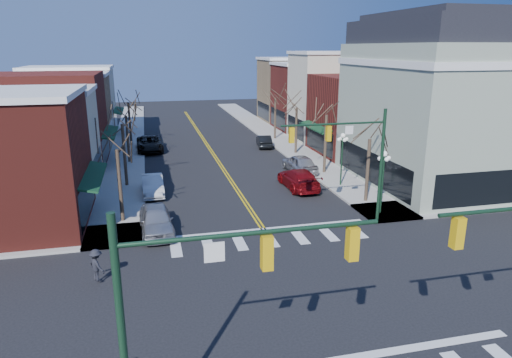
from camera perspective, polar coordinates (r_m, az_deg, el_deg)
ground at (r=21.36m, az=6.27°, el=-14.05°), size 160.00×160.00×0.00m
sidewalk_left at (r=38.87m, az=-16.29°, el=-0.42°), size 3.50×70.00×0.15m
sidewalk_right at (r=41.69m, az=8.44°, el=1.16°), size 3.50×70.00×0.15m
bldg_left_stucco_a at (r=38.54m, az=-26.82°, el=3.98°), size 10.00×7.00×7.50m
bldg_left_brick_b at (r=46.17m, az=-24.77°, el=6.61°), size 10.00×9.00×8.50m
bldg_left_tan at (r=54.26m, az=-23.14°, el=7.63°), size 10.00×7.50×7.80m
bldg_left_stucco_b at (r=61.84m, az=-22.05°, el=8.82°), size 10.00×8.00×8.20m
bldg_right_brick_a at (r=48.82m, az=13.56°, el=7.77°), size 10.00×8.50×8.00m
bldg_right_stucco at (r=55.66m, az=10.02°, el=9.99°), size 10.00×7.00×10.00m
bldg_right_brick_b at (r=62.66m, az=7.25°, el=10.07°), size 10.00×8.00×8.50m
bldg_right_tan at (r=70.14m, az=4.94°, el=10.98°), size 10.00×8.00×9.00m
victorian_corner at (r=39.46m, az=22.53°, el=9.02°), size 12.25×14.25×13.30m
traffic_mast_near_left at (r=11.63m, az=-7.19°, el=-15.04°), size 6.60×0.28×7.20m
traffic_mast_far_right at (r=28.14m, az=12.20°, el=3.45°), size 6.60×0.28×7.20m
lamppost_corner at (r=30.69m, az=15.61°, el=0.90°), size 0.36×0.36×4.33m
lamppost_midblock at (r=36.33m, az=10.72°, el=3.53°), size 0.36×0.36×4.33m
tree_left_a at (r=29.58m, az=-16.63°, el=-0.92°), size 0.24×0.24×4.76m
tree_left_b at (r=37.28m, az=-16.11°, el=2.79°), size 0.24×0.24×5.04m
tree_left_c at (r=45.16m, az=-15.72°, el=4.75°), size 0.24×0.24×4.55m
tree_left_d at (r=53.00m, az=-15.48°, el=6.57°), size 0.24×0.24×4.90m
tree_right_a at (r=33.07m, az=13.77°, el=0.94°), size 0.24×0.24×4.62m
tree_right_b at (r=40.08m, az=8.65°, el=4.25°), size 0.24×0.24×5.18m
tree_right_c at (r=47.48m, az=5.04°, el=5.99°), size 0.24×0.24×4.83m
tree_right_d at (r=55.01m, az=2.40°, el=7.50°), size 0.24×0.24×4.97m
car_left_near at (r=27.90m, az=-12.36°, el=-5.07°), size 2.16×4.81×1.60m
car_left_mid at (r=35.21m, az=-12.78°, el=-0.77°), size 1.64×4.42×1.44m
car_left_far at (r=50.25m, az=-13.15°, el=4.32°), size 2.82×5.84×1.60m
car_right_near at (r=36.00m, az=5.34°, el=0.04°), size 2.30×5.42×1.56m
car_right_mid at (r=40.62m, az=5.44°, el=1.95°), size 2.29×4.93×1.63m
car_right_far at (r=50.97m, az=1.01°, el=4.75°), size 1.93×4.21×1.34m
pedestrian_dark_b at (r=22.87m, az=-19.31°, el=-10.13°), size 1.08×1.17×1.58m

